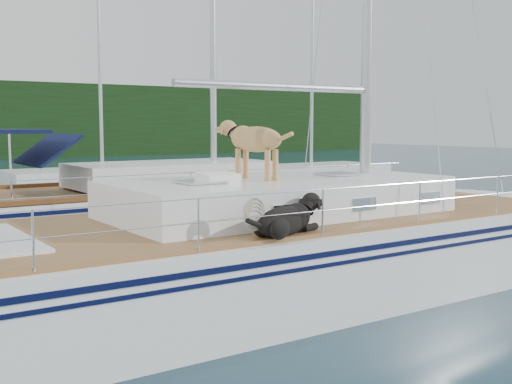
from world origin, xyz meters
TOP-DOWN VIEW (x-y plane):
  - ground at (0.00, 0.00)m, footprint 120.00×120.00m
  - main_sailboat at (0.09, -0.00)m, footprint 12.00×3.86m
  - neighbor_sailboat at (0.94, 6.14)m, footprint 11.00×3.50m
  - bg_boat_center at (4.00, 16.00)m, footprint 7.20×3.00m
  - bg_boat_east at (12.00, 13.00)m, footprint 6.40×3.00m

SIDE VIEW (x-z plane):
  - ground at x=0.00m, z-range 0.00..0.00m
  - bg_boat_center at x=4.00m, z-range -5.37..6.28m
  - bg_boat_east at x=12.00m, z-range -5.37..6.28m
  - neighbor_sailboat at x=0.94m, z-range -6.02..7.28m
  - main_sailboat at x=0.09m, z-range -6.33..7.68m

